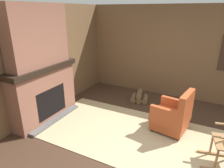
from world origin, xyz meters
TOP-DOWN VIEW (x-y plane):
  - ground_plane at (0.00, 0.00)m, footprint 14.00×14.00m
  - wood_panel_wall_left at (-2.70, 0.00)m, footprint 0.06×5.95m
  - wood_panel_wall_back at (0.03, 2.70)m, footprint 5.95×0.09m
  - fireplace_hearth at (-2.47, 0.00)m, footprint 0.60×1.76m
  - chimney_breast at (-2.48, 0.00)m, footprint 0.34×1.46m
  - area_rug at (-0.43, 0.28)m, footprint 3.88×2.00m
  - armchair at (0.26, 0.78)m, footprint 0.78×0.75m
  - firewood_stack at (-0.84, 1.88)m, footprint 0.56×0.52m
  - oil_lamp_vase at (-2.52, -0.44)m, footprint 0.12×0.12m
  - storage_case at (-2.52, 0.28)m, footprint 0.13×0.27m

SIDE VIEW (x-z plane):
  - ground_plane at x=0.00m, z-range 0.00..0.00m
  - area_rug at x=-0.43m, z-range 0.00..0.01m
  - firewood_stack at x=-0.84m, z-range -0.03..0.26m
  - armchair at x=0.26m, z-range -0.12..0.81m
  - fireplace_hearth at x=-2.47m, z-range 0.00..1.28m
  - wood_panel_wall_left at x=-2.70m, z-range 0.00..2.57m
  - wood_panel_wall_back at x=0.03m, z-range 0.00..2.57m
  - storage_case at x=-2.52m, z-range 1.28..1.41m
  - oil_lamp_vase at x=-2.52m, z-range 1.25..1.49m
  - chimney_breast at x=-2.48m, z-range 1.28..2.55m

